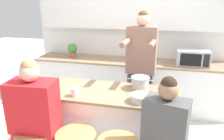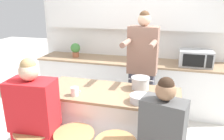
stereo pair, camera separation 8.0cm
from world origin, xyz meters
name	(u,v)px [view 1 (the left image)]	position (x,y,z in m)	size (l,w,h in m)	color
wall_back	(133,24)	(0.00, 1.80, 1.54)	(3.84, 0.22, 2.70)	white
back_counter	(129,83)	(0.00, 1.50, 0.45)	(3.57, 0.64, 0.90)	white
kitchen_island	(111,124)	(0.00, 0.00, 0.46)	(1.65, 0.69, 0.92)	black
person_cooking	(141,76)	(0.29, 0.65, 0.91)	(0.44, 0.60, 1.84)	#383842
person_wrapped_blanket	(36,129)	(-0.66, -0.60, 0.68)	(0.49, 0.32, 1.44)	red
cooking_pot	(140,83)	(0.33, 0.18, 0.99)	(0.32, 0.23, 0.15)	#B7BABC
fruit_bowl	(141,98)	(0.38, -0.19, 0.96)	(0.22, 0.22, 0.08)	#B7BABC
coffee_cup_near	(75,92)	(-0.37, -0.22, 0.97)	(0.12, 0.09, 0.10)	white
microwave	(193,57)	(1.08, 1.46, 1.04)	(0.53, 0.36, 0.27)	#B2B5B7
potted_plant	(73,50)	(-1.12, 1.50, 1.05)	(0.19, 0.19, 0.27)	#A86042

